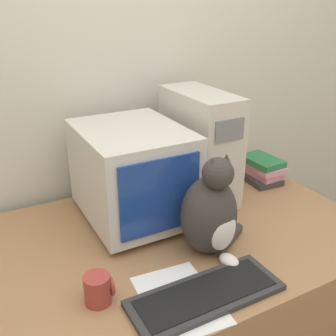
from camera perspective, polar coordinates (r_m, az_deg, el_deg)
The scene contains 10 objects.
wall_back at distance 1.76m, azimuth -9.00°, elevation 12.37°, with size 7.00×0.05×2.50m.
desk at distance 1.72m, azimuth -0.53°, elevation -20.61°, with size 1.55×0.94×0.77m.
crt_monitor at distance 1.52m, azimuth -5.14°, elevation -0.74°, with size 0.37×0.47×0.37m.
computer_tower at distance 1.69m, azimuth 4.57°, elevation 3.25°, with size 0.18×0.41×0.47m.
keyboard at distance 1.22m, azimuth 5.51°, elevation -17.85°, with size 0.47×0.18×0.02m.
cat at distance 1.33m, azimuth 6.27°, elevation -6.58°, with size 0.29×0.25×0.37m.
book_stack at distance 1.94m, azimuth 13.40°, elevation -0.16°, with size 0.16×0.21×0.12m.
pen at distance 1.23m, azimuth -1.57°, elevation -17.76°, with size 0.16×0.03×0.01m.
paper_sheet at distance 1.22m, azimuth 1.67°, elevation -18.53°, with size 0.24×0.31×0.00m.
mug at distance 1.20m, azimuth -10.06°, elevation -16.90°, with size 0.08×0.08×0.09m.
Camera 1 is at (-0.57, -0.62, 1.58)m, focal length 42.00 mm.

